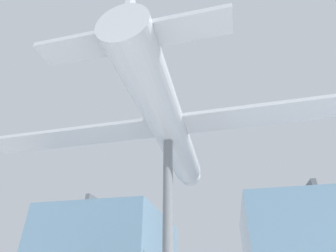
# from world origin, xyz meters

# --- Properties ---
(support_pylon_central) EXTENTS (0.45, 0.45, 7.86)m
(support_pylon_central) POSITION_xyz_m (0.00, 0.00, 3.93)
(support_pylon_central) COLOR slate
(support_pylon_central) RESTS_ON ground_plane
(suspended_airplane) EXTENTS (20.90, 14.28, 2.86)m
(suspended_airplane) POSITION_xyz_m (0.00, 0.18, 8.78)
(suspended_airplane) COLOR #B2B7BC
(suspended_airplane) RESTS_ON support_pylon_central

